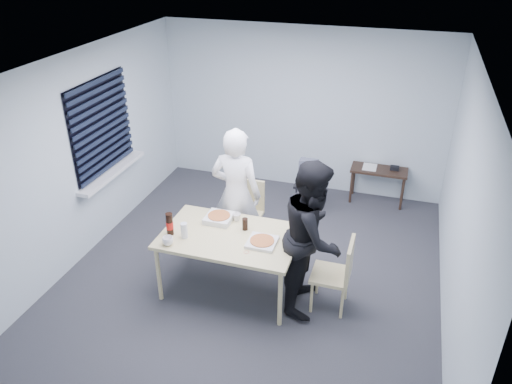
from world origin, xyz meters
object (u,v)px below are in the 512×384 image
(dining_table, at_px, (230,239))
(mug_a, at_px, (168,241))
(chair_right, at_px, (339,270))
(person_white, at_px, (236,195))
(person_black, at_px, (313,236))
(backpack, at_px, (308,172))
(chair_far, at_px, (247,208))
(soda_bottle, at_px, (170,224))
(side_table, at_px, (379,174))
(stool, at_px, (307,189))
(mug_b, at_px, (237,217))

(dining_table, distance_m, mug_a, 0.70)
(chair_right, xyz_separation_m, person_white, (-1.43, 0.67, 0.37))
(person_black, xyz_separation_m, backpack, (-0.47, 1.97, -0.21))
(person_white, bearing_deg, chair_far, -95.22)
(person_white, relative_size, person_black, 1.00)
(person_black, distance_m, soda_bottle, 1.61)
(mug_a, bearing_deg, backpack, 66.40)
(dining_table, xyz_separation_m, soda_bottle, (-0.65, -0.18, 0.19))
(person_black, bearing_deg, side_table, -11.07)
(person_white, relative_size, side_table, 2.08)
(stool, relative_size, mug_b, 4.96)
(chair_far, height_order, chair_right, same)
(person_white, height_order, stool, person_white)
(chair_far, bearing_deg, person_black, -42.27)
(dining_table, xyz_separation_m, person_black, (0.94, 0.06, 0.19))
(person_black, bearing_deg, chair_far, 47.73)
(backpack, height_order, mug_a, backpack)
(chair_right, xyz_separation_m, stool, (-0.78, 2.01, -0.13))
(backpack, height_order, soda_bottle, soda_bottle)
(chair_right, relative_size, side_table, 1.05)
(chair_far, relative_size, person_black, 0.50)
(person_white, distance_m, soda_bottle, 1.01)
(side_table, bearing_deg, dining_table, -118.36)
(mug_a, bearing_deg, chair_far, 72.68)
(person_white, bearing_deg, mug_b, 109.94)
(person_black, height_order, side_table, person_black)
(chair_right, height_order, mug_a, chair_right)
(dining_table, bearing_deg, chair_far, 97.53)
(stool, bearing_deg, chair_right, -68.70)
(chair_right, bearing_deg, person_black, 175.97)
(chair_right, height_order, person_white, person_white)
(person_white, xyz_separation_m, soda_bottle, (-0.49, -0.89, -0.00))
(stool, distance_m, mug_a, 2.68)
(dining_table, height_order, backpack, backpack)
(mug_a, distance_m, soda_bottle, 0.23)
(mug_b, xyz_separation_m, soda_bottle, (-0.62, -0.51, 0.08))
(dining_table, height_order, mug_b, mug_b)
(backpack, relative_size, mug_a, 3.04)
(person_white, height_order, person_black, same)
(person_black, height_order, backpack, person_black)
(chair_far, distance_m, stool, 1.18)
(dining_table, height_order, mug_a, mug_a)
(side_table, bearing_deg, person_white, -129.26)
(backpack, height_order, mug_b, backpack)
(chair_far, bearing_deg, mug_b, -81.48)
(chair_right, distance_m, backpack, 2.15)
(chair_right, bearing_deg, dining_table, -178.08)
(mug_a, xyz_separation_m, soda_bottle, (-0.07, 0.20, 0.08))
(dining_table, height_order, stool, dining_table)
(dining_table, bearing_deg, chair_right, 1.92)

